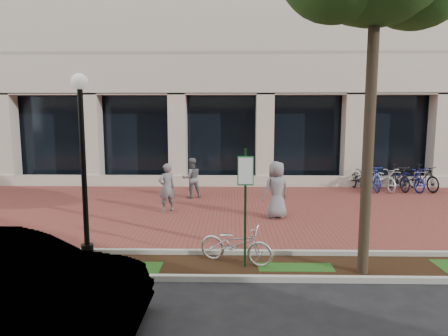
{
  "coord_description": "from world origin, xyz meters",
  "views": [
    {
      "loc": [
        0.51,
        -13.53,
        3.28
      ],
      "look_at": [
        0.25,
        -0.8,
        1.57
      ],
      "focal_mm": 32.0,
      "sensor_mm": 36.0,
      "label": 1
    }
  ],
  "objects_px": {
    "locked_bicycle": "(236,244)",
    "pedestrian_mid": "(192,178)",
    "lamppost": "(83,156)",
    "sedan_near_curb": "(6,284)",
    "pedestrian_right": "(276,190)",
    "pedestrian_left": "(167,188)",
    "bike_rack_cluster": "(390,178)",
    "parking_sign": "(245,193)"
  },
  "relations": [
    {
      "from": "lamppost",
      "to": "pedestrian_right",
      "type": "bearing_deg",
      "value": 37.34
    },
    {
      "from": "lamppost",
      "to": "sedan_near_curb",
      "type": "bearing_deg",
      "value": -92.05
    },
    {
      "from": "parking_sign",
      "to": "lamppost",
      "type": "xyz_separation_m",
      "value": [
        -3.63,
        0.55,
        0.74
      ]
    },
    {
      "from": "locked_bicycle",
      "to": "pedestrian_mid",
      "type": "distance_m",
      "value": 7.17
    },
    {
      "from": "lamppost",
      "to": "bike_rack_cluster",
      "type": "xyz_separation_m",
      "value": [
        10.21,
        8.35,
        -1.83
      ]
    },
    {
      "from": "bike_rack_cluster",
      "to": "sedan_near_curb",
      "type": "xyz_separation_m",
      "value": [
        -10.32,
        -11.44,
        0.17
      ]
    },
    {
      "from": "parking_sign",
      "to": "locked_bicycle",
      "type": "relative_size",
      "value": 1.51
    },
    {
      "from": "lamppost",
      "to": "locked_bicycle",
      "type": "xyz_separation_m",
      "value": [
        3.43,
        -0.33,
        -1.92
      ]
    },
    {
      "from": "bike_rack_cluster",
      "to": "sedan_near_curb",
      "type": "bearing_deg",
      "value": -138.26
    },
    {
      "from": "pedestrian_right",
      "to": "lamppost",
      "type": "bearing_deg",
      "value": 11.1
    },
    {
      "from": "pedestrian_right",
      "to": "sedan_near_curb",
      "type": "bearing_deg",
      "value": 27.84
    },
    {
      "from": "lamppost",
      "to": "sedan_near_curb",
      "type": "xyz_separation_m",
      "value": [
        -0.11,
        -3.09,
        -1.66
      ]
    },
    {
      "from": "pedestrian_mid",
      "to": "bike_rack_cluster",
      "type": "height_order",
      "value": "pedestrian_mid"
    },
    {
      "from": "pedestrian_right",
      "to": "bike_rack_cluster",
      "type": "xyz_separation_m",
      "value": [
        5.46,
        4.73,
        -0.37
      ]
    },
    {
      "from": "sedan_near_curb",
      "to": "pedestrian_mid",
      "type": "bearing_deg",
      "value": -10.89
    },
    {
      "from": "locked_bicycle",
      "to": "pedestrian_mid",
      "type": "relative_size",
      "value": 1.07
    },
    {
      "from": "pedestrian_mid",
      "to": "bike_rack_cluster",
      "type": "relative_size",
      "value": 0.44
    },
    {
      "from": "parking_sign",
      "to": "locked_bicycle",
      "type": "bearing_deg",
      "value": 131.3
    },
    {
      "from": "parking_sign",
      "to": "pedestrian_right",
      "type": "xyz_separation_m",
      "value": [
        1.12,
        4.17,
        -0.72
      ]
    },
    {
      "from": "parking_sign",
      "to": "sedan_near_curb",
      "type": "xyz_separation_m",
      "value": [
        -3.74,
        -2.54,
        -0.92
      ]
    },
    {
      "from": "pedestrian_left",
      "to": "sedan_near_curb",
      "type": "distance_m",
      "value": 7.56
    },
    {
      "from": "lamppost",
      "to": "locked_bicycle",
      "type": "height_order",
      "value": "lamppost"
    },
    {
      "from": "pedestrian_right",
      "to": "sedan_near_curb",
      "type": "distance_m",
      "value": 8.29
    },
    {
      "from": "pedestrian_mid",
      "to": "sedan_near_curb",
      "type": "height_order",
      "value": "pedestrian_mid"
    },
    {
      "from": "locked_bicycle",
      "to": "pedestrian_left",
      "type": "distance_m",
      "value": 5.24
    },
    {
      "from": "pedestrian_mid",
      "to": "pedestrian_right",
      "type": "distance_m",
      "value": 4.25
    },
    {
      "from": "parking_sign",
      "to": "pedestrian_mid",
      "type": "distance_m",
      "value": 7.47
    },
    {
      "from": "pedestrian_mid",
      "to": "sedan_near_curb",
      "type": "xyz_separation_m",
      "value": [
        -1.86,
        -9.72,
        -0.09
      ]
    },
    {
      "from": "lamppost",
      "to": "pedestrian_mid",
      "type": "height_order",
      "value": "lamppost"
    },
    {
      "from": "lamppost",
      "to": "pedestrian_right",
      "type": "relative_size",
      "value": 2.3
    },
    {
      "from": "locked_bicycle",
      "to": "pedestrian_left",
      "type": "bearing_deg",
      "value": 47.28
    },
    {
      "from": "bike_rack_cluster",
      "to": "sedan_near_curb",
      "type": "relative_size",
      "value": 0.84
    },
    {
      "from": "pedestrian_mid",
      "to": "bike_rack_cluster",
      "type": "bearing_deg",
      "value": 169.41
    },
    {
      "from": "pedestrian_left",
      "to": "pedestrian_mid",
      "type": "bearing_deg",
      "value": -140.71
    },
    {
      "from": "pedestrian_left",
      "to": "bike_rack_cluster",
      "type": "distance_m",
      "value": 9.9
    },
    {
      "from": "lamppost",
      "to": "pedestrian_left",
      "type": "bearing_deg",
      "value": 75.31
    },
    {
      "from": "lamppost",
      "to": "locked_bicycle",
      "type": "relative_size",
      "value": 2.46
    },
    {
      "from": "pedestrian_left",
      "to": "pedestrian_right",
      "type": "height_order",
      "value": "pedestrian_right"
    },
    {
      "from": "parking_sign",
      "to": "pedestrian_right",
      "type": "distance_m",
      "value": 4.38
    },
    {
      "from": "locked_bicycle",
      "to": "lamppost",
      "type": "bearing_deg",
      "value": 105.9
    },
    {
      "from": "parking_sign",
      "to": "lamppost",
      "type": "relative_size",
      "value": 0.62
    },
    {
      "from": "locked_bicycle",
      "to": "pedestrian_mid",
      "type": "bearing_deg",
      "value": 34.91
    }
  ]
}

